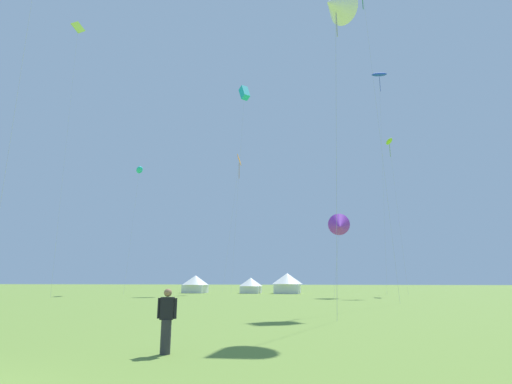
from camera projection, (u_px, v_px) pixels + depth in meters
kite_lime_parafoil at (389, 142)px, 62.27m from camera, size 1.41×2.62×24.33m
kite_orange_diamond at (239, 162)px, 68.13m from camera, size 2.80×2.27×23.90m
kite_lime_diamond at (77, 34)px, 54.10m from camera, size 1.95×2.11×37.84m
kite_cyan_box at (244, 93)px, 72.01m from camera, size 2.70×3.45×37.56m
kite_blue_parafoil at (379, 75)px, 66.35m from camera, size 2.78×1.27×36.93m
kite_purple_delta at (339, 226)px, 47.99m from camera, size 2.86×3.26×10.28m
kite_cyan_parafoil at (140, 170)px, 63.11m from camera, size 2.53×3.69×20.25m
kite_white_delta at (336, 5)px, 23.92m from camera, size 2.99×3.01×19.81m
person_spectator at (166, 322)px, 10.65m from camera, size 0.57×0.31×1.73m
festival_tent_left at (195, 283)px, 63.89m from camera, size 4.35×4.35×2.83m
festival_tent_center at (251, 285)px, 62.04m from camera, size 3.74×3.74×2.43m
festival_tent_right at (287, 282)px, 61.00m from camera, size 4.83×4.83×3.14m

